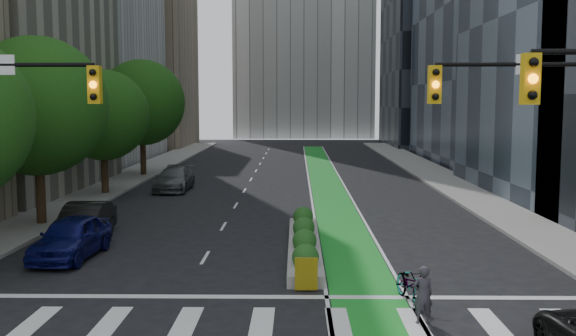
{
  "coord_description": "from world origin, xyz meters",
  "views": [
    {
      "loc": [
        0.9,
        -17.33,
        5.79
      ],
      "look_at": [
        0.54,
        9.49,
        3.0
      ],
      "focal_mm": 40.0,
      "sensor_mm": 36.0,
      "label": 1
    }
  ],
  "objects_px": {
    "median_planter": "(304,242)",
    "parked_car_left_far": "(174,179)",
    "parked_car_left_near": "(71,237)",
    "cyclist": "(423,295)",
    "bicycle": "(410,284)",
    "parked_car_left_mid": "(84,222)"
  },
  "relations": [
    {
      "from": "bicycle",
      "to": "parked_car_left_mid",
      "type": "height_order",
      "value": "parked_car_left_mid"
    },
    {
      "from": "parked_car_left_near",
      "to": "parked_car_left_mid",
      "type": "bearing_deg",
      "value": 103.44
    },
    {
      "from": "parked_car_left_near",
      "to": "parked_car_left_far",
      "type": "distance_m",
      "value": 18.17
    },
    {
      "from": "cyclist",
      "to": "parked_car_left_far",
      "type": "xyz_separation_m",
      "value": [
        -11.28,
        25.04,
        -0.01
      ]
    },
    {
      "from": "cyclist",
      "to": "median_planter",
      "type": "bearing_deg",
      "value": -81.5
    },
    {
      "from": "parked_car_left_far",
      "to": "bicycle",
      "type": "bearing_deg",
      "value": -64.48
    },
    {
      "from": "median_planter",
      "to": "parked_car_left_near",
      "type": "relative_size",
      "value": 2.23
    },
    {
      "from": "cyclist",
      "to": "parked_car_left_mid",
      "type": "distance_m",
      "value": 15.81
    },
    {
      "from": "parked_car_left_far",
      "to": "median_planter",
      "type": "bearing_deg",
      "value": -64.32
    },
    {
      "from": "parked_car_left_far",
      "to": "parked_car_left_near",
      "type": "bearing_deg",
      "value": -91.41
    },
    {
      "from": "bicycle",
      "to": "parked_car_left_near",
      "type": "relative_size",
      "value": 0.44
    },
    {
      "from": "cyclist",
      "to": "parked_car_left_mid",
      "type": "xyz_separation_m",
      "value": [
        -12.2,
        10.05,
        -0.0
      ]
    },
    {
      "from": "median_planter",
      "to": "parked_car_left_far",
      "type": "distance_m",
      "value": 18.91
    },
    {
      "from": "median_planter",
      "to": "cyclist",
      "type": "bearing_deg",
      "value": -69.54
    },
    {
      "from": "median_planter",
      "to": "bicycle",
      "type": "distance_m",
      "value": 6.96
    },
    {
      "from": "median_planter",
      "to": "bicycle",
      "type": "bearing_deg",
      "value": -64.63
    },
    {
      "from": "parked_car_left_near",
      "to": "parked_car_left_far",
      "type": "xyz_separation_m",
      "value": [
        0.36,
        18.17,
        -0.03
      ]
    },
    {
      "from": "bicycle",
      "to": "parked_car_left_mid",
      "type": "distance_m",
      "value": 14.74
    },
    {
      "from": "median_planter",
      "to": "cyclist",
      "type": "height_order",
      "value": "cyclist"
    },
    {
      "from": "median_planter",
      "to": "parked_car_left_mid",
      "type": "distance_m",
      "value": 9.43
    },
    {
      "from": "parked_car_left_mid",
      "to": "parked_car_left_far",
      "type": "bearing_deg",
      "value": 84.15
    },
    {
      "from": "median_planter",
      "to": "parked_car_left_far",
      "type": "relative_size",
      "value": 1.97
    }
  ]
}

